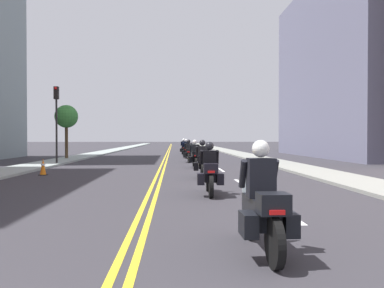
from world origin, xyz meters
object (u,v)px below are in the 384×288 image
motorcycle_5 (186,150)px  traffic_cone_0 (43,167)px  motorcycle_1 (210,173)px  traffic_light_near (56,111)px  motorcycle_2 (202,163)px  motorcycle_3 (195,156)px  motorcycle_7 (185,147)px  street_tree_1 (66,117)px  motorcycle_4 (189,153)px  motorcycle_0 (262,208)px  motorcycle_6 (184,148)px

motorcycle_5 → traffic_cone_0: 16.37m
motorcycle_1 → motorcycle_5: (-0.01, 21.32, 0.01)m
traffic_cone_0 → traffic_light_near: 7.66m
traffic_light_near → motorcycle_5: bearing=42.8°
motorcycle_2 → traffic_cone_0: bearing=170.3°
motorcycle_3 → motorcycle_7: size_ratio=1.08×
motorcycle_5 → motorcycle_7: size_ratio=1.09×
motorcycle_5 → traffic_cone_0: bearing=-113.7°
street_tree_1 → motorcycle_4: bearing=-21.4°
motorcycle_0 → street_tree_1: bearing=109.7°
motorcycle_6 → motorcycle_0: bearing=-89.1°
motorcycle_1 → motorcycle_3: (0.16, 10.74, -0.01)m
motorcycle_0 → motorcycle_1: (-0.22, 5.90, -0.02)m
motorcycle_5 → street_tree_1: bearing=-167.9°
motorcycle_5 → traffic_light_near: size_ratio=0.46×
motorcycle_0 → motorcycle_4: motorcycle_0 is taller
street_tree_1 → motorcycle_3: bearing=-42.3°
motorcycle_0 → traffic_light_near: 21.39m
motorcycle_6 → motorcycle_7: motorcycle_6 is taller
motorcycle_4 → motorcycle_5: 5.47m
motorcycle_6 → traffic_light_near: (-8.44, -13.65, 2.75)m
motorcycle_7 → traffic_light_near: size_ratio=0.42×
motorcycle_4 → street_tree_1: street_tree_1 is taller
motorcycle_3 → motorcycle_4: motorcycle_3 is taller
motorcycle_4 → motorcycle_7: size_ratio=1.07×
motorcycle_3 → street_tree_1: bearing=136.5°
motorcycle_6 → traffic_light_near: traffic_light_near is taller
street_tree_1 → traffic_light_near: bearing=-80.2°
motorcycle_5 → street_tree_1: 10.08m
traffic_cone_0 → motorcycle_7: bearing=74.2°
motorcycle_6 → traffic_cone_0: 21.70m
motorcycle_1 → motorcycle_2: motorcycle_2 is taller
motorcycle_3 → motorcycle_6: (-0.22, 16.34, 0.03)m
motorcycle_2 → motorcycle_7: bearing=92.9°
motorcycle_7 → traffic_light_near: bearing=-112.3°
motorcycle_5 → street_tree_1: size_ratio=0.52×
motorcycle_7 → traffic_cone_0: motorcycle_7 is taller
motorcycle_7 → street_tree_1: 16.21m
motorcycle_5 → motorcycle_6: motorcycle_6 is taller
motorcycle_2 → motorcycle_4: bearing=93.9°
motorcycle_4 → traffic_light_near: 9.26m
traffic_cone_0 → street_tree_1: (-2.50, 13.04, 2.99)m
motorcycle_7 → street_tree_1: size_ratio=0.48×
motorcycle_2 → motorcycle_0: bearing=-86.7°
motorcycle_5 → traffic_light_near: traffic_light_near is taller
motorcycle_0 → motorcycle_5: bearing=89.2°
motorcycle_0 → motorcycle_6: size_ratio=1.04×
motorcycle_4 → motorcycle_7: 16.40m
motorcycle_2 → street_tree_1: size_ratio=0.53×
motorcycle_6 → motorcycle_1: bearing=-89.4°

